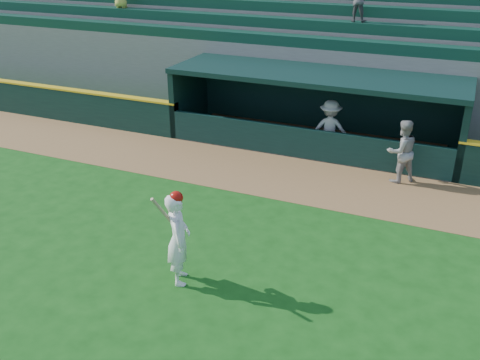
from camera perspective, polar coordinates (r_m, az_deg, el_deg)
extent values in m
plane|color=#144C13|center=(11.68, -3.15, -8.84)|extent=(120.00, 120.00, 0.00)
cube|color=olive|center=(15.67, 4.80, 0.34)|extent=(40.00, 3.00, 0.01)
cube|color=black|center=(23.33, -23.69, 8.15)|extent=(15.50, 0.30, 1.20)
cube|color=gold|center=(23.18, -23.95, 9.63)|extent=(15.50, 0.32, 0.06)
imported|color=gray|center=(15.68, 16.86, 2.94)|extent=(1.13, 1.09, 1.83)
imported|color=#A9A9A4|center=(17.00, 9.54, 5.39)|extent=(1.30, 0.90, 1.84)
cube|color=slate|center=(18.14, 7.69, 3.74)|extent=(9.00, 2.60, 0.04)
cube|color=black|center=(19.44, -5.38, 8.81)|extent=(0.20, 2.60, 2.30)
cube|color=black|center=(17.21, 22.80, 4.82)|extent=(0.20, 2.60, 2.30)
cube|color=black|center=(18.97, 9.00, 8.21)|extent=(9.40, 0.20, 2.30)
cube|color=black|center=(17.44, 8.13, 11.00)|extent=(9.40, 2.80, 0.16)
cube|color=black|center=(16.87, 6.61, 3.91)|extent=(9.00, 0.16, 1.00)
cube|color=brown|center=(18.79, 8.42, 5.19)|extent=(8.40, 0.45, 0.10)
cube|color=slate|center=(19.38, 9.47, 9.47)|extent=(34.00, 0.85, 2.91)
cube|color=#0F3828|center=(18.91, 9.73, 14.16)|extent=(34.00, 0.60, 0.36)
cube|color=slate|center=(20.13, 10.14, 10.65)|extent=(34.00, 0.85, 3.36)
cube|color=#0F3828|center=(19.65, 10.47, 15.84)|extent=(34.00, 0.60, 0.36)
cube|color=slate|center=(20.88, 10.77, 11.75)|extent=(34.00, 0.85, 3.81)
cube|color=#0F3828|center=(20.41, 11.17, 17.38)|extent=(34.00, 0.60, 0.36)
cube|color=slate|center=(21.65, 11.36, 12.76)|extent=(34.00, 0.85, 4.26)
cube|color=slate|center=(22.42, 11.91, 13.71)|extent=(34.00, 0.85, 4.71)
cube|color=slate|center=(23.20, 12.43, 14.59)|extent=(34.00, 0.85, 5.16)
cube|color=slate|center=(23.99, 12.92, 15.41)|extent=(34.00, 0.85, 5.61)
cube|color=slate|center=(24.55, 13.20, 15.59)|extent=(34.50, 0.30, 5.61)
imported|color=#494949|center=(19.43, 12.50, 18.27)|extent=(0.73, 0.58, 1.45)
imported|color=white|center=(10.70, -6.59, -6.25)|extent=(0.75, 0.85, 1.95)
sphere|color=#AB1209|center=(10.26, -6.83, -1.91)|extent=(0.27, 0.27, 0.27)
cylinder|color=tan|center=(10.29, -8.24, -3.37)|extent=(0.24, 0.50, 0.76)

